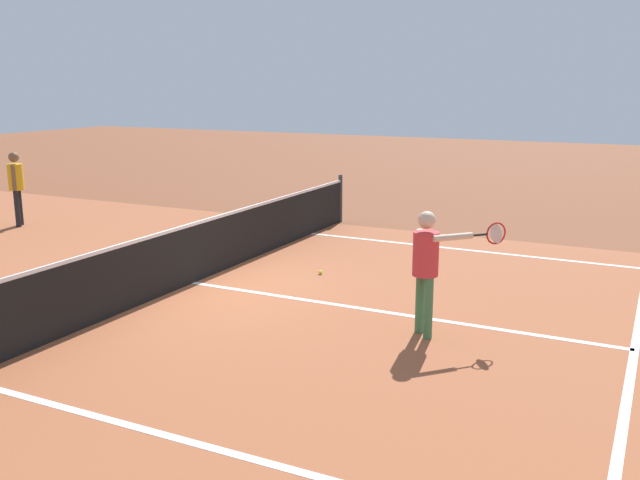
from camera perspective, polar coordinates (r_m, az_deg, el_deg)
The scene contains 9 objects.
ground_plane at distance 11.28m, azimuth -10.28°, elevation -3.45°, with size 60.00×60.00×0.00m, color brown.
court_surface_inbounds at distance 11.28m, azimuth -10.28°, elevation -3.45°, with size 10.62×24.40×0.00m, color #9E5433.
line_sideline_right at distance 13.15m, azimuth 23.05°, elevation -1.95°, with size 0.10×11.89×0.01m, color white.
line_service_near at distance 9.19m, azimuth 24.17°, elevation -8.14°, with size 8.22×0.10×0.01m, color white.
line_center_service at distance 9.78m, azimuth 5.06°, elevation -5.80°, with size 0.10×6.40×0.01m, color white.
net at distance 11.15m, azimuth -10.38°, elevation -1.02°, with size 11.19×0.09×1.07m.
player_near at distance 8.70m, azimuth 8.75°, elevation -1.58°, with size 0.80×0.99×1.58m.
player_far at distance 16.67m, azimuth -23.45°, elevation 4.41°, with size 0.36×0.32×1.63m.
tennis_ball_near_net at distance 11.58m, azimuth 0.03°, elevation -2.65°, with size 0.07×0.07×0.07m, color #CCE033.
Camera 1 is at (-8.65, -6.54, 3.10)m, focal length 39.43 mm.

